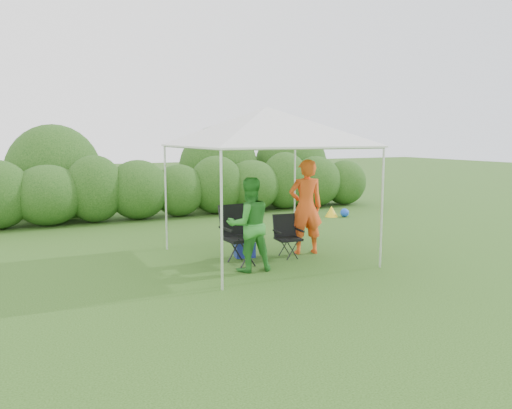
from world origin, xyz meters
name	(u,v)px	position (x,y,z in m)	size (l,w,h in m)	color
ground	(278,264)	(0.00, 0.00, 0.00)	(70.00, 70.00, 0.00)	#345D1D
hedge	(179,188)	(0.00, 6.00, 0.82)	(13.08, 1.53, 1.80)	#2B551A
canopy	(266,127)	(0.00, 0.50, 2.46)	(3.10, 3.10, 2.83)	silver
chair_right	(287,233)	(0.40, 0.41, 0.46)	(0.54, 0.49, 0.81)	black
chair_left	(239,230)	(-0.62, 0.36, 0.60)	(0.69, 0.64, 1.06)	black
man	(306,207)	(0.87, 0.49, 0.93)	(0.68, 0.44, 1.85)	#FD511C
woman	(249,224)	(-0.67, -0.19, 0.80)	(0.78, 0.61, 1.61)	#2F882C
cooler	(245,249)	(-0.34, 0.72, 0.16)	(0.43, 0.34, 0.33)	navy
bottle	(248,235)	(-0.28, 0.68, 0.43)	(0.06, 0.06, 0.21)	#592D0C
lawn_toy	(335,212)	(3.98, 3.95, 0.15)	(0.62, 0.51, 0.31)	yellow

